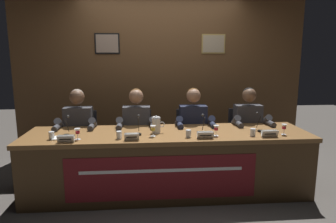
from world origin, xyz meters
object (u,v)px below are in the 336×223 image
water_cup_center_right (188,134)px  microphone_far_right (259,125)px  water_pitcher_central (156,125)px  chair_far_left (82,145)px  water_cup_far_right (253,133)px  microphone_center_left (139,128)px  nameplate_center_left (132,137)px  juice_glass_center_left (153,129)px  nameplate_center_right (205,135)px  document_stack_far_left (62,138)px  chair_center_left (137,144)px  water_cup_center_left (119,135)px  conference_table (169,154)px  juice_glass_far_left (78,132)px  water_cup_far_left (52,136)px  nameplate_far_left (66,139)px  panelist_center_right (194,127)px  microphone_far_left (67,129)px  panelist_far_right (249,126)px  chair_far_right (244,141)px  microphone_center_right (204,127)px  nameplate_far_right (270,134)px  panelist_center_left (137,128)px  chair_center_right (191,142)px  juice_glass_far_right (284,127)px  juice_glass_center_right (216,129)px  panelist_far_left (78,129)px

water_cup_center_right → microphone_far_right: (0.89, 0.22, 0.04)m
water_cup_center_right → water_pitcher_central: (-0.35, 0.23, 0.06)m
chair_far_left → water_cup_far_right: (2.08, -0.86, 0.35)m
microphone_center_left → water_cup_center_right: bearing=-17.9°
nameplate_center_left → juice_glass_center_left: juice_glass_center_left is taller
microphone_center_left → nameplate_center_right: 0.77m
nameplate_center_left → document_stack_far_left: 0.78m
chair_center_left → water_cup_center_left: (-0.18, -0.85, 0.35)m
conference_table → water_pitcher_central: 0.37m
juice_glass_far_left → water_cup_far_left: juice_glass_far_left is taller
nameplate_far_left → panelist_center_right: size_ratio=0.14×
microphone_far_left → panelist_far_right: (2.30, 0.45, -0.11)m
chair_center_left → nameplate_center_left: bearing=-92.3°
nameplate_center_left → chair_center_left: bearing=87.7°
conference_table → chair_far_right: size_ratio=3.77×
chair_far_left → water_cup_far_left: bearing=-100.3°
microphone_center_right → nameplate_far_right: size_ratio=1.18×
microphone_center_left → microphone_center_right: same height
panelist_center_left → nameplate_center_right: 1.06m
chair_far_left → juice_glass_far_left: (0.14, -0.85, 0.40)m
nameplate_far_left → microphone_far_left: size_ratio=0.81×
nameplate_far_left → chair_far_right: (2.24, 0.96, -0.36)m
chair_far_left → panelist_center_left: 0.83m
water_cup_far_left → panelist_center_left: panelist_center_left is taller
microphone_far_left → document_stack_far_left: microphone_far_left is taller
nameplate_center_right → juice_glass_far_left: bearing=177.1°
nameplate_far_left → water_cup_center_right: (1.31, 0.10, -0.00)m
chair_center_left → microphone_center_left: bearing=-87.1°
chair_far_left → chair_center_right: 1.52m
conference_table → nameplate_center_right: 0.51m
juice_glass_far_left → nameplate_center_right: bearing=-2.9°
juice_glass_center_left → juice_glass_far_right: 1.50m
chair_far_left → panelist_far_right: size_ratio=0.73×
conference_table → panelist_center_right: size_ratio=2.75×
nameplate_center_left → water_cup_far_right: bearing=2.9°
chair_center_right → juice_glass_center_right: size_ratio=7.14×
chair_center_right → juice_glass_far_right: (0.94, -0.83, 0.40)m
microphone_far_right → document_stack_far_left: size_ratio=0.97×
conference_table → water_cup_center_right: bearing=-32.2°
chair_center_left → juice_glass_center_left: size_ratio=7.14×
nameplate_center_left → nameplate_far_right: (1.53, 0.01, -0.00)m
nameplate_center_left → nameplate_far_right: bearing=0.3°
chair_center_right → panelist_far_right: (0.76, -0.20, 0.28)m
conference_table → panelist_center_right: (0.38, 0.53, 0.19)m
nameplate_center_left → document_stack_far_left: (-0.77, 0.15, -0.03)m
chair_far_right → microphone_far_right: (-0.04, -0.64, 0.39)m
microphone_far_left → water_pitcher_central: size_ratio=1.03×
nameplate_far_left → juice_glass_center_right: juice_glass_center_right is taller
juice_glass_center_left → nameplate_far_left: bearing=-169.5°
panelist_far_left → chair_far_right: size_ratio=1.37×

